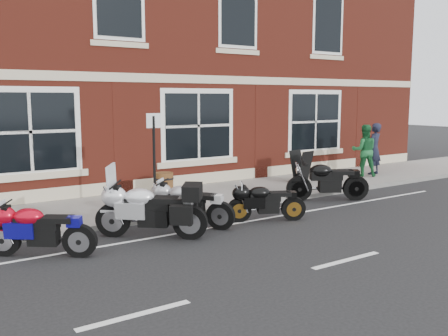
{
  "coord_description": "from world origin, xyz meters",
  "views": [
    {
      "loc": [
        -6.51,
        -8.8,
        2.83
      ],
      "look_at": [
        0.51,
        1.6,
        1.06
      ],
      "focal_mm": 40.0,
      "sensor_mm": 36.0,
      "label": 1
    }
  ],
  "objects_px": {
    "moto_naked_black": "(326,180)",
    "a_board_sign": "(301,166)",
    "moto_sport_silver": "(189,203)",
    "moto_sport_black": "(265,201)",
    "pedestrian_right": "(364,150)",
    "moto_touring_silver": "(148,208)",
    "parking_sign": "(154,157)",
    "moto_sport_red": "(39,228)",
    "barrel_planter": "(164,184)",
    "pedestrian_left": "(374,149)"
  },
  "relations": [
    {
      "from": "moto_sport_black",
      "to": "barrel_planter",
      "type": "bearing_deg",
      "value": 37.57
    },
    {
      "from": "moto_touring_silver",
      "to": "barrel_planter",
      "type": "bearing_deg",
      "value": 8.81
    },
    {
      "from": "moto_naked_black",
      "to": "barrel_planter",
      "type": "relative_size",
      "value": 3.28
    },
    {
      "from": "parking_sign",
      "to": "moto_sport_silver",
      "type": "bearing_deg",
      "value": -61.9
    },
    {
      "from": "parking_sign",
      "to": "moto_touring_silver",
      "type": "bearing_deg",
      "value": -112.55
    },
    {
      "from": "moto_sport_red",
      "to": "parking_sign",
      "type": "bearing_deg",
      "value": -28.91
    },
    {
      "from": "moto_naked_black",
      "to": "pedestrian_left",
      "type": "xyz_separation_m",
      "value": [
        4.39,
        1.96,
        0.44
      ]
    },
    {
      "from": "moto_sport_black",
      "to": "pedestrian_right",
      "type": "relative_size",
      "value": 0.95
    },
    {
      "from": "moto_naked_black",
      "to": "moto_touring_silver",
      "type": "bearing_deg",
      "value": 126.89
    },
    {
      "from": "moto_touring_silver",
      "to": "barrel_planter",
      "type": "height_order",
      "value": "moto_touring_silver"
    },
    {
      "from": "moto_naked_black",
      "to": "moto_sport_black",
      "type": "bearing_deg",
      "value": 137.75
    },
    {
      "from": "moto_touring_silver",
      "to": "moto_naked_black",
      "type": "height_order",
      "value": "moto_touring_silver"
    },
    {
      "from": "moto_sport_red",
      "to": "moto_naked_black",
      "type": "xyz_separation_m",
      "value": [
        7.83,
        0.66,
        0.07
      ]
    },
    {
      "from": "moto_touring_silver",
      "to": "parking_sign",
      "type": "distance_m",
      "value": 1.74
    },
    {
      "from": "moto_sport_black",
      "to": "pedestrian_left",
      "type": "relative_size",
      "value": 0.93
    },
    {
      "from": "moto_naked_black",
      "to": "pedestrian_left",
      "type": "height_order",
      "value": "pedestrian_left"
    },
    {
      "from": "pedestrian_left",
      "to": "pedestrian_right",
      "type": "bearing_deg",
      "value": -3.85
    },
    {
      "from": "pedestrian_left",
      "to": "parking_sign",
      "type": "relative_size",
      "value": 0.77
    },
    {
      "from": "moto_sport_red",
      "to": "a_board_sign",
      "type": "bearing_deg",
      "value": -35.56
    },
    {
      "from": "moto_sport_silver",
      "to": "parking_sign",
      "type": "height_order",
      "value": "parking_sign"
    },
    {
      "from": "moto_sport_silver",
      "to": "a_board_sign",
      "type": "height_order",
      "value": "a_board_sign"
    },
    {
      "from": "moto_sport_red",
      "to": "a_board_sign",
      "type": "height_order",
      "value": "a_board_sign"
    },
    {
      "from": "moto_touring_silver",
      "to": "moto_sport_black",
      "type": "height_order",
      "value": "moto_touring_silver"
    },
    {
      "from": "moto_touring_silver",
      "to": "a_board_sign",
      "type": "distance_m",
      "value": 7.26
    },
    {
      "from": "pedestrian_right",
      "to": "barrel_planter",
      "type": "distance_m",
      "value": 7.41
    },
    {
      "from": "parking_sign",
      "to": "a_board_sign",
      "type": "bearing_deg",
      "value": 22.81
    },
    {
      "from": "moto_touring_silver",
      "to": "a_board_sign",
      "type": "height_order",
      "value": "moto_touring_silver"
    },
    {
      "from": "moto_touring_silver",
      "to": "moto_sport_red",
      "type": "distance_m",
      "value": 2.14
    },
    {
      "from": "moto_sport_silver",
      "to": "barrel_planter",
      "type": "distance_m",
      "value": 3.25
    },
    {
      "from": "moto_touring_silver",
      "to": "pedestrian_left",
      "type": "relative_size",
      "value": 1.01
    },
    {
      "from": "pedestrian_left",
      "to": "barrel_planter",
      "type": "height_order",
      "value": "pedestrian_left"
    },
    {
      "from": "moto_naked_black",
      "to": "a_board_sign",
      "type": "distance_m",
      "value": 2.35
    },
    {
      "from": "barrel_planter",
      "to": "moto_sport_silver",
      "type": "bearing_deg",
      "value": -107.47
    },
    {
      "from": "moto_touring_silver",
      "to": "pedestrian_right",
      "type": "height_order",
      "value": "pedestrian_right"
    },
    {
      "from": "moto_touring_silver",
      "to": "moto_sport_red",
      "type": "height_order",
      "value": "moto_touring_silver"
    },
    {
      "from": "moto_naked_black",
      "to": "a_board_sign",
      "type": "bearing_deg",
      "value": 4.33
    },
    {
      "from": "moto_touring_silver",
      "to": "pedestrian_right",
      "type": "xyz_separation_m",
      "value": [
        9.44,
        2.5,
        0.4
      ]
    },
    {
      "from": "moto_sport_silver",
      "to": "a_board_sign",
      "type": "distance_m",
      "value": 6.11
    },
    {
      "from": "moto_touring_silver",
      "to": "parking_sign",
      "type": "xyz_separation_m",
      "value": [
        0.79,
        1.28,
        0.87
      ]
    },
    {
      "from": "pedestrian_right",
      "to": "parking_sign",
      "type": "height_order",
      "value": "parking_sign"
    },
    {
      "from": "moto_naked_black",
      "to": "a_board_sign",
      "type": "relative_size",
      "value": 1.97
    },
    {
      "from": "moto_sport_red",
      "to": "barrel_planter",
      "type": "distance_m",
      "value": 5.45
    },
    {
      "from": "pedestrian_right",
      "to": "moto_naked_black",
      "type": "bearing_deg",
      "value": 63.73
    },
    {
      "from": "moto_sport_black",
      "to": "pedestrian_left",
      "type": "xyz_separation_m",
      "value": [
        7.26,
        2.85,
        0.56
      ]
    },
    {
      "from": "moto_naked_black",
      "to": "pedestrian_left",
      "type": "distance_m",
      "value": 4.83
    },
    {
      "from": "a_board_sign",
      "to": "parking_sign",
      "type": "distance_m",
      "value": 6.17
    },
    {
      "from": "moto_touring_silver",
      "to": "moto_sport_red",
      "type": "xyz_separation_m",
      "value": [
        -2.14,
        -0.02,
        -0.1
      ]
    },
    {
      "from": "moto_sport_red",
      "to": "parking_sign",
      "type": "xyz_separation_m",
      "value": [
        2.93,
        1.3,
        0.97
      ]
    },
    {
      "from": "moto_sport_black",
      "to": "moto_naked_black",
      "type": "height_order",
      "value": "moto_naked_black"
    },
    {
      "from": "pedestrian_left",
      "to": "moto_sport_red",
      "type": "bearing_deg",
      "value": -0.65
    }
  ]
}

